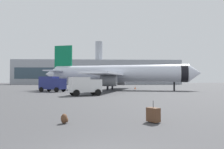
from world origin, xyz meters
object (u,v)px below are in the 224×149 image
(airplane_at_gate, at_px, (118,74))
(safety_cone_near, at_px, (76,89))
(rolling_suitcase, at_px, (153,115))
(safety_cone_mid, at_px, (135,88))
(service_truck, at_px, (52,83))
(traveller_backpack, at_px, (64,119))
(cargo_van, at_px, (85,85))

(airplane_at_gate, xyz_separation_m, safety_cone_near, (-9.45, 0.33, -3.32))
(airplane_at_gate, bearing_deg, rolling_suitcase, -91.21)
(safety_cone_mid, bearing_deg, service_truck, -144.44)
(safety_cone_near, relative_size, rolling_suitcase, 0.62)
(traveller_backpack, bearing_deg, cargo_van, 91.99)
(safety_cone_near, relative_size, traveller_backpack, 1.43)
(airplane_at_gate, xyz_separation_m, service_truck, (-12.96, -6.81, -2.05))
(service_truck, bearing_deg, safety_cone_mid, 35.56)
(safety_cone_mid, bearing_deg, traveller_backpack, -103.22)
(traveller_backpack, bearing_deg, safety_cone_near, 96.49)
(cargo_van, xyz_separation_m, safety_cone_mid, (10.74, 23.29, -1.10))
(traveller_backpack, bearing_deg, service_truck, 104.43)
(service_truck, xyz_separation_m, rolling_suitcase, (12.18, -30.05, -1.22))
(airplane_at_gate, distance_m, safety_cone_mid, 8.34)
(cargo_van, distance_m, safety_cone_near, 18.08)
(airplane_at_gate, height_order, rolling_suitcase, airplane_at_gate)
(cargo_van, relative_size, traveller_backpack, 10.05)
(service_truck, xyz_separation_m, safety_cone_near, (3.51, 7.14, -1.27))
(cargo_van, distance_m, rolling_suitcase, 20.18)
(airplane_at_gate, height_order, safety_cone_near, airplane_at_gate)
(cargo_van, distance_m, traveller_backpack, 19.61)
(traveller_backpack, bearing_deg, safety_cone_mid, 76.78)
(safety_cone_near, height_order, safety_cone_mid, safety_cone_mid)
(safety_cone_near, relative_size, safety_cone_mid, 0.96)
(cargo_van, bearing_deg, airplane_at_gate, 71.27)
(safety_cone_mid, bearing_deg, airplane_at_gate, -129.36)
(service_truck, distance_m, safety_cone_near, 8.06)
(airplane_at_gate, xyz_separation_m, safety_cone_mid, (4.86, 5.92, -3.30))
(cargo_van, bearing_deg, rolling_suitcase, -75.31)
(airplane_at_gate, xyz_separation_m, cargo_van, (-5.89, -17.37, -2.21))
(airplane_at_gate, distance_m, safety_cone_near, 10.02)
(service_truck, xyz_separation_m, traveller_backpack, (7.75, -30.12, -1.37))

